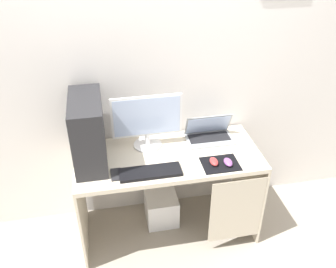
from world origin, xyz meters
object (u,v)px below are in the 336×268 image
monitor (147,121)px  mouse_right (228,162)px  mouse_left (214,162)px  laptop (209,134)px  pc_tower (88,131)px  keyboard (150,172)px  cell_phone (116,174)px  subwoofer (161,208)px

monitor → mouse_right: bearing=-33.2°
mouse_left → laptop: bearing=79.7°
pc_tower → laptop: pc_tower is taller
laptop → keyboard: 0.62m
laptop → cell_phone: size_ratio=2.75×
pc_tower → mouse_right: size_ratio=5.01×
pc_tower → monitor: 0.43m
monitor → pc_tower: bearing=-166.3°
mouse_left → cell_phone: size_ratio=0.74×
pc_tower → mouse_right: (0.93, -0.24, -0.22)m
laptop → mouse_right: (0.04, -0.35, -0.02)m
keyboard → mouse_right: mouse_right is taller
keyboard → monitor: bearing=84.6°
subwoofer → pc_tower: bearing=-173.6°
laptop → cell_phone: laptop is taller
mouse_right → subwoofer: (-0.42, 0.29, -0.64)m
keyboard → mouse_left: (0.45, 0.02, 0.01)m
keyboard → cell_phone: 0.23m
pc_tower → mouse_right: bearing=-14.2°
pc_tower → monitor: pc_tower is taller
mouse_left → subwoofer: bearing=140.9°
laptop → mouse_left: 0.33m
monitor → mouse_right: size_ratio=5.31×
mouse_right → subwoofer: bearing=145.4°
pc_tower → laptop: 0.92m
monitor → cell_phone: bearing=-130.6°
monitor → cell_phone: 0.45m
mouse_right → pc_tower: bearing=165.8°
pc_tower → keyboard: size_ratio=1.14×
keyboard → mouse_left: size_ratio=4.38×
monitor → laptop: size_ratio=1.43×
keyboard → subwoofer: 0.70m
keyboard → cell_phone: size_ratio=3.23×
monitor → mouse_left: bearing=-36.6°
mouse_left → pc_tower: bearing=165.8°
mouse_right → cell_phone: size_ratio=0.74×
laptop → mouse_left: bearing=-100.3°
pc_tower → laptop: bearing=7.2°
laptop → subwoofer: laptop is taller
keyboard → mouse_right: bearing=-0.5°
monitor → mouse_left: 0.56m
pc_tower → mouse_left: pc_tower is taller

